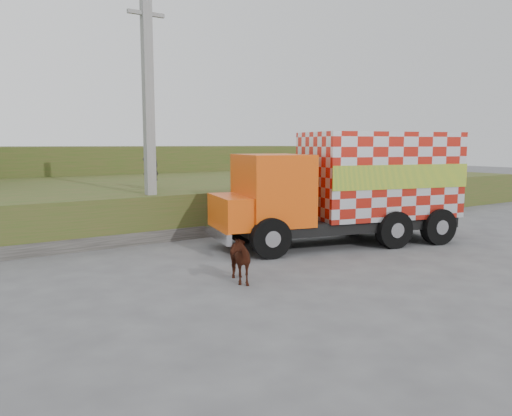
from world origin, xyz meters
TOP-DOWN VIEW (x-y plane):
  - ground at (0.00, 0.00)m, footprint 120.00×120.00m
  - embankment at (0.00, 10.00)m, footprint 40.00×12.00m
  - embankment_far at (0.00, 22.00)m, footprint 40.00×12.00m
  - retaining_strip at (-2.00, 4.20)m, footprint 16.00×0.50m
  - utility_pole at (-1.00, 4.60)m, footprint 1.20×0.30m
  - cargo_truck at (4.07, 0.62)m, footprint 8.25×4.29m
  - cow at (-1.35, -1.26)m, footprint 0.93×1.44m
  - pedestrian at (-0.17, 6.61)m, footprint 0.62×0.42m

SIDE VIEW (x-z plane):
  - ground at x=0.00m, z-range 0.00..0.00m
  - retaining_strip at x=-2.00m, z-range 0.00..0.40m
  - cow at x=-1.35m, z-range 0.00..1.13m
  - embankment at x=0.00m, z-range 0.00..1.50m
  - embankment_far at x=0.00m, z-range 0.00..3.00m
  - cargo_truck at x=4.07m, z-range 0.05..3.57m
  - pedestrian at x=-0.17m, z-range 1.50..3.17m
  - utility_pole at x=-1.00m, z-range 0.08..8.07m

